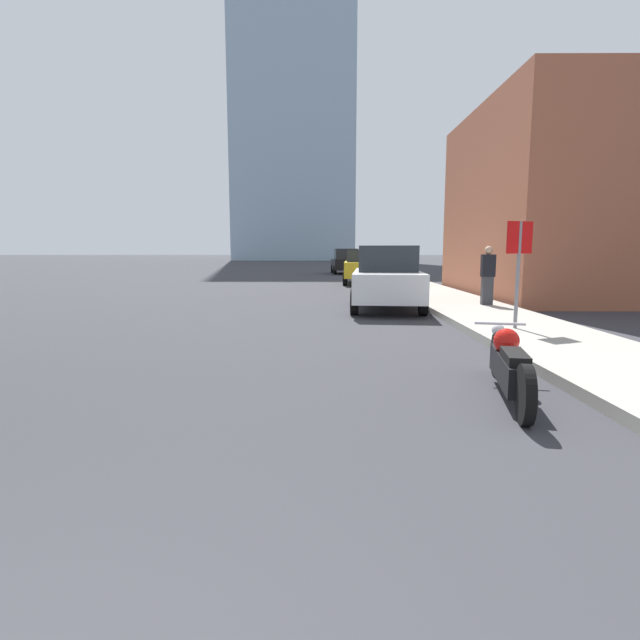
{
  "coord_description": "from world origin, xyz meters",
  "views": [
    {
      "loc": [
        1.2,
        -0.51,
        1.62
      ],
      "look_at": [
        1.15,
        6.69,
        0.62
      ],
      "focal_mm": 28.0,
      "sensor_mm": 36.0,
      "label": 1
    }
  ],
  "objects": [
    {
      "name": "stop_sign",
      "position": [
        4.89,
        8.99,
        1.53
      ],
      "size": [
        0.57,
        0.26,
        2.02
      ],
      "color": "slate",
      "rests_on": "sidewalk"
    },
    {
      "name": "parked_car_yellow",
      "position": [
        3.08,
        24.21,
        0.86
      ],
      "size": [
        1.95,
        4.2,
        1.68
      ],
      "rotation": [
        0.0,
        0.0,
        -0.06
      ],
      "color": "gold",
      "rests_on": "ground_plane"
    },
    {
      "name": "parked_car_black",
      "position": [
        2.8,
        35.4,
        0.86
      ],
      "size": [
        2.1,
        4.45,
        1.77
      ],
      "rotation": [
        0.0,
        0.0,
        0.05
      ],
      "color": "black",
      "rests_on": "ground_plane"
    },
    {
      "name": "sidewalk",
      "position": [
        5.18,
        40.0,
        0.07
      ],
      "size": [
        2.34,
        240.0,
        0.15
      ],
      "color": "#9E998E",
      "rests_on": "ground_plane"
    },
    {
      "name": "parked_car_white",
      "position": [
        2.98,
        13.45,
        0.88
      ],
      "size": [
        2.23,
        4.73,
        1.76
      ],
      "rotation": [
        0.0,
        0.0,
        -0.09
      ],
      "color": "silver",
      "rests_on": "ground_plane"
    },
    {
      "name": "motorcycle",
      "position": [
        3.29,
        4.98,
        0.36
      ],
      "size": [
        0.77,
        2.44,
        0.73
      ],
      "rotation": [
        0.0,
        0.0,
        -0.2
      ],
      "color": "black",
      "rests_on": "ground_plane"
    },
    {
      "name": "pedestrian",
      "position": [
        5.7,
        13.18,
        0.96
      ],
      "size": [
        0.36,
        0.22,
        1.6
      ],
      "color": "#38383D",
      "rests_on": "sidewalk"
    },
    {
      "name": "distant_tower",
      "position": [
        -3.89,
        93.56,
        36.31
      ],
      "size": [
        20.77,
        20.77,
        72.62
      ],
      "color": "#8CA5BC",
      "rests_on": "ground_plane"
    }
  ]
}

